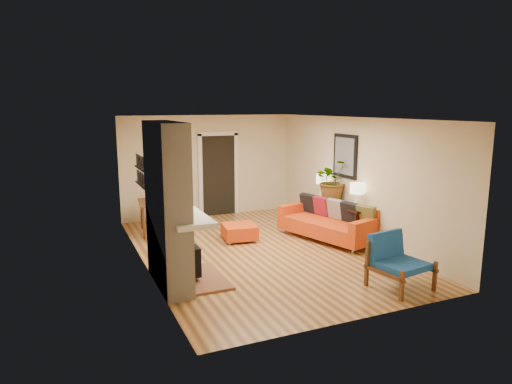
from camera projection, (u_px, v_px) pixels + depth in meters
room_shell at (239, 170)px, 11.45m from camera, size 6.50×6.50×6.50m
fireplace at (170, 209)px, 7.15m from camera, size 1.09×1.68×2.60m
sofa at (331, 222)px, 9.81m from camera, size 1.51×2.35×0.86m
ottoman at (239, 231)px, 9.72m from camera, size 0.76×0.76×0.34m
blue_chair at (395, 258)px, 7.22m from camera, size 0.93×0.91×0.85m
dining_table at (158, 207)px, 10.23m from camera, size 0.82×1.69×0.89m
console_table at (338, 209)px, 10.12m from camera, size 0.34×1.85×0.72m
lamp_near at (357, 193)px, 9.43m from camera, size 0.30×0.30×0.54m
lamp_far at (322, 183)px, 10.64m from camera, size 0.30×0.30×0.54m
houseplant at (333, 180)px, 10.20m from camera, size 0.89×0.78×0.95m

